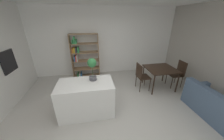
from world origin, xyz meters
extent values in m
plane|color=beige|center=(0.00, 0.00, 0.00)|extent=(9.25, 9.25, 0.00)
cube|color=white|center=(0.00, 2.64, 1.40)|extent=(6.73, 0.06, 2.80)
cube|color=black|center=(-2.64, 1.08, 1.24)|extent=(0.04, 0.57, 0.60)
cylinder|color=#B7BABC|center=(-2.67, 1.08, 1.49)|extent=(0.02, 0.46, 0.02)
cube|color=silver|center=(-0.57, 0.13, 0.44)|extent=(1.36, 0.76, 0.89)
cylinder|color=#4C4C51|center=(-0.37, 0.26, 0.93)|extent=(0.19, 0.19, 0.09)
cylinder|color=#476633|center=(-0.37, 0.26, 1.12)|extent=(0.01, 0.01, 0.28)
sphere|color=#296937|center=(-0.37, 0.26, 1.35)|extent=(0.22, 0.22, 0.22)
cube|color=#997551|center=(-1.16, 2.33, 0.90)|extent=(0.02, 0.36, 1.81)
cube|color=#997551|center=(-0.08, 2.33, 0.90)|extent=(0.02, 0.36, 1.81)
cube|color=#997551|center=(-0.62, 2.33, 1.79)|extent=(1.10, 0.36, 0.02)
cube|color=#997551|center=(-0.62, 2.33, 0.01)|extent=(1.10, 0.36, 0.02)
cube|color=#997551|center=(-0.62, 2.33, 0.37)|extent=(1.06, 0.36, 0.02)
cube|color=#997551|center=(-0.62, 2.33, 0.73)|extent=(1.06, 0.36, 0.02)
cube|color=#997551|center=(-0.62, 2.33, 1.08)|extent=(1.06, 0.36, 0.02)
cube|color=#997551|center=(-0.62, 2.33, 1.43)|extent=(1.06, 0.36, 0.02)
cube|color=#338E4C|center=(-1.00, 2.33, 0.10)|extent=(0.05, 0.30, 0.15)
cube|color=silver|center=(-0.93, 2.33, 0.11)|extent=(0.04, 0.30, 0.18)
cube|color=#2D6BAD|center=(-0.86, 2.33, 0.11)|extent=(0.04, 0.30, 0.17)
cube|color=#2D6BAD|center=(-1.05, 2.33, 0.84)|extent=(0.04, 0.30, 0.21)
cube|color=red|center=(-0.99, 2.33, 0.86)|extent=(0.04, 0.30, 0.24)
cube|color=silver|center=(-0.95, 2.33, 0.87)|extent=(0.04, 0.30, 0.26)
cube|color=orange|center=(-1.09, 2.33, 1.18)|extent=(0.04, 0.30, 0.18)
cube|color=gold|center=(-1.02, 2.33, 1.19)|extent=(0.05, 0.30, 0.19)
cube|color=#38383D|center=(-0.96, 2.33, 1.19)|extent=(0.05, 0.30, 0.21)
cube|color=#338E4C|center=(-0.87, 2.33, 1.19)|extent=(0.06, 0.30, 0.21)
cube|color=#338E4C|center=(-1.05, 2.33, 1.51)|extent=(0.03, 0.30, 0.14)
cube|color=#338E4C|center=(-0.99, 2.33, 1.57)|extent=(0.05, 0.30, 0.25)
cube|color=#338E4C|center=(-0.92, 2.33, 1.52)|extent=(0.05, 0.30, 0.15)
cube|color=black|center=(1.96, 0.94, 0.74)|extent=(0.99, 0.92, 0.03)
cylinder|color=black|center=(1.53, 0.53, 0.36)|extent=(0.04, 0.04, 0.72)
cylinder|color=black|center=(2.40, 0.53, 0.36)|extent=(0.04, 0.04, 0.72)
cylinder|color=black|center=(1.53, 1.34, 0.36)|extent=(0.04, 0.04, 0.72)
cylinder|color=black|center=(2.40, 1.34, 0.36)|extent=(0.04, 0.04, 0.72)
cube|color=black|center=(1.35, 0.94, 0.48)|extent=(0.42, 0.44, 0.03)
cube|color=black|center=(1.16, 0.93, 0.72)|extent=(0.04, 0.43, 0.46)
cylinder|color=black|center=(1.53, 0.75, 0.23)|extent=(0.03, 0.03, 0.47)
cylinder|color=black|center=(1.52, 1.13, 0.23)|extent=(0.03, 0.03, 0.47)
cylinder|color=black|center=(1.18, 0.74, 0.23)|extent=(0.03, 0.03, 0.47)
cylinder|color=black|center=(1.17, 1.12, 0.23)|extent=(0.03, 0.03, 0.47)
cube|color=black|center=(2.58, 0.94, 0.45)|extent=(0.45, 0.42, 0.03)
cube|color=black|center=(2.78, 0.93, 0.71)|extent=(0.04, 0.41, 0.49)
cylinder|color=black|center=(2.39, 1.11, 0.22)|extent=(0.03, 0.03, 0.44)
cylinder|color=black|center=(2.38, 0.77, 0.22)|extent=(0.03, 0.03, 0.44)
cylinder|color=black|center=(2.77, 1.11, 0.22)|extent=(0.03, 0.03, 0.44)
cylinder|color=black|center=(2.76, 0.76, 0.22)|extent=(0.03, 0.03, 0.44)
cube|color=#475B75|center=(2.37, -0.85, 0.58)|extent=(0.18, 1.98, 0.39)
cube|color=#475B75|center=(2.73, 0.07, 0.48)|extent=(0.63, 0.14, 0.20)
camera|label=1|loc=(-0.35, -2.41, 2.31)|focal=18.69mm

